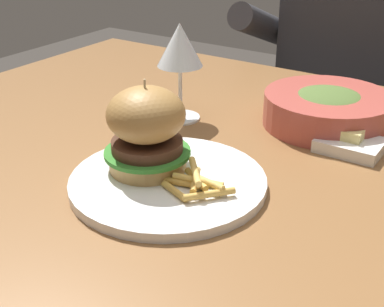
{
  "coord_description": "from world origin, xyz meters",
  "views": [
    {
      "loc": [
        0.34,
        -0.67,
        1.11
      ],
      "look_at": [
        -0.02,
        -0.12,
        0.78
      ],
      "focal_mm": 50.0,
      "sensor_mm": 36.0,
      "label": 1
    }
  ],
  "objects_px": {
    "main_plate": "(168,182)",
    "diner_person": "(346,110)",
    "wine_glass": "(180,48)",
    "butter_dish": "(350,144)",
    "burger_sandwich": "(146,129)",
    "soup_bowl": "(328,109)"
  },
  "relations": [
    {
      "from": "main_plate",
      "to": "diner_person",
      "type": "height_order",
      "value": "diner_person"
    },
    {
      "from": "diner_person",
      "to": "wine_glass",
      "type": "bearing_deg",
      "value": -98.84
    },
    {
      "from": "wine_glass",
      "to": "diner_person",
      "type": "height_order",
      "value": "diner_person"
    },
    {
      "from": "butter_dish",
      "to": "burger_sandwich",
      "type": "bearing_deg",
      "value": -131.06
    },
    {
      "from": "burger_sandwich",
      "to": "main_plate",
      "type": "bearing_deg",
      "value": -10.07
    },
    {
      "from": "soup_bowl",
      "to": "wine_glass",
      "type": "bearing_deg",
      "value": -153.35
    },
    {
      "from": "main_plate",
      "to": "diner_person",
      "type": "xyz_separation_m",
      "value": [
        -0.02,
        0.88,
        -0.18
      ]
    },
    {
      "from": "main_plate",
      "to": "butter_dish",
      "type": "bearing_deg",
      "value": 55.52
    },
    {
      "from": "burger_sandwich",
      "to": "soup_bowl",
      "type": "distance_m",
      "value": 0.36
    },
    {
      "from": "main_plate",
      "to": "wine_glass",
      "type": "height_order",
      "value": "wine_glass"
    },
    {
      "from": "main_plate",
      "to": "wine_glass",
      "type": "distance_m",
      "value": 0.28
    },
    {
      "from": "wine_glass",
      "to": "butter_dish",
      "type": "height_order",
      "value": "wine_glass"
    },
    {
      "from": "wine_glass",
      "to": "soup_bowl",
      "type": "relative_size",
      "value": 0.78
    },
    {
      "from": "wine_glass",
      "to": "butter_dish",
      "type": "bearing_deg",
      "value": 6.95
    },
    {
      "from": "butter_dish",
      "to": "diner_person",
      "type": "bearing_deg",
      "value": 107.48
    },
    {
      "from": "burger_sandwich",
      "to": "diner_person",
      "type": "height_order",
      "value": "diner_person"
    },
    {
      "from": "burger_sandwich",
      "to": "butter_dish",
      "type": "distance_m",
      "value": 0.33
    },
    {
      "from": "wine_glass",
      "to": "diner_person",
      "type": "relative_size",
      "value": 0.15
    },
    {
      "from": "wine_glass",
      "to": "soup_bowl",
      "type": "bearing_deg",
      "value": 26.65
    },
    {
      "from": "diner_person",
      "to": "burger_sandwich",
      "type": "bearing_deg",
      "value": -91.04
    },
    {
      "from": "butter_dish",
      "to": "diner_person",
      "type": "relative_size",
      "value": 0.08
    },
    {
      "from": "burger_sandwich",
      "to": "diner_person",
      "type": "bearing_deg",
      "value": 88.96
    }
  ]
}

